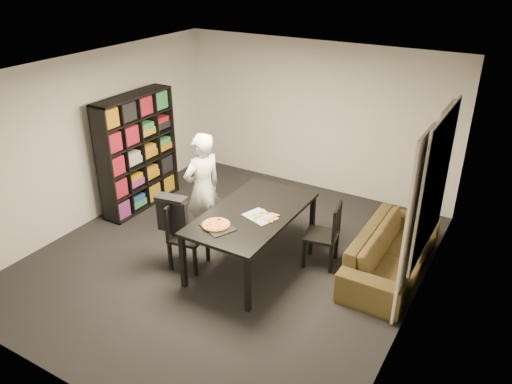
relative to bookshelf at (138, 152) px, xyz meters
The scene contains 16 objects.
room 2.26m from the bookshelf, 15.56° to the right, with size 5.01×5.51×2.61m.
window_pane 4.67m from the bookshelf, ahead, with size 0.02×1.40×1.60m, color black.
window_frame 4.67m from the bookshelf, ahead, with size 0.03×1.52×1.72m, color white.
curtain_left 4.59m from the bookshelf, ahead, with size 0.03×0.70×2.25m, color beige.
curtain_right 4.59m from the bookshelf, ahead, with size 0.03×0.70×2.25m, color beige.
bookshelf is the anchor object (origin of this frame).
dining_table 2.58m from the bookshelf, 12.72° to the right, with size 1.07×1.92×0.80m.
chair_left 2.06m from the bookshelf, 32.12° to the right, with size 0.50×0.50×0.94m.
chair_right 3.43m from the bookshelf, ahead, with size 0.50×0.50×0.92m.
draped_jacket 1.93m from the bookshelf, 34.65° to the right, with size 0.45×0.25×0.52m.
person 1.64m from the bookshelf, 14.13° to the right, with size 0.61×0.40×1.68m, color white.
baking_tray 2.61m from the bookshelf, 25.90° to the right, with size 0.40×0.32×0.01m, color black.
pepperoni_pizza 2.57m from the bookshelf, 25.92° to the right, with size 0.35×0.35×0.03m.
kitchen_towel 2.74m from the bookshelf, 13.28° to the right, with size 0.40×0.30×0.01m, color silver.
pizza_slices 2.79m from the bookshelf, 12.19° to the right, with size 0.37×0.31×0.01m, color gold, non-canonical shape.
sofa 4.26m from the bookshelf, ahead, with size 2.07×0.81×0.60m, color #42401A.
Camera 1 is at (3.33, -4.94, 3.94)m, focal length 35.00 mm.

